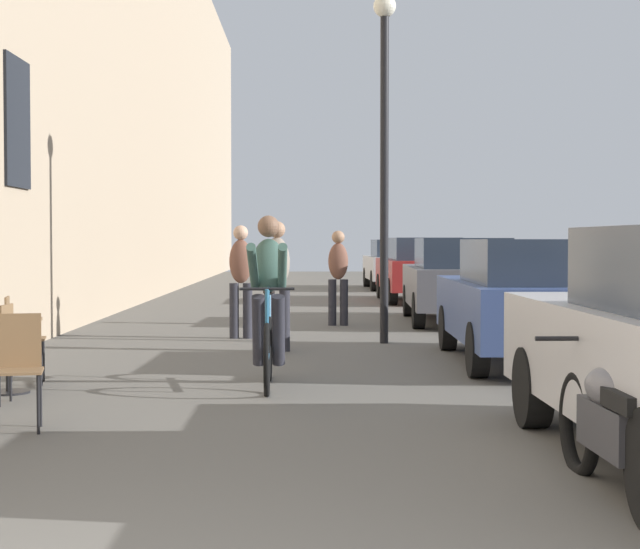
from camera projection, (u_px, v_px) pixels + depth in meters
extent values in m
cube|color=tan|center=(66.00, 0.00, 17.27)|extent=(0.50, 68.00, 11.00)
cube|color=black|center=(18.00, 122.00, 13.41)|extent=(0.04, 1.10, 1.70)
cylinder|color=black|center=(38.00, 405.00, 7.72)|extent=(0.02, 0.02, 0.45)
cylinder|color=black|center=(41.00, 398.00, 8.03)|extent=(0.02, 0.02, 0.45)
cube|color=brown|center=(17.00, 371.00, 7.83)|extent=(0.45, 0.45, 0.02)
cube|color=brown|center=(19.00, 340.00, 8.00)|extent=(0.34, 0.09, 0.42)
cylinder|color=black|center=(9.00, 392.00, 9.79)|extent=(0.40, 0.40, 0.02)
cylinder|color=black|center=(8.00, 356.00, 9.78)|extent=(0.05, 0.05, 0.67)
cylinder|color=brown|center=(8.00, 319.00, 9.77)|extent=(0.64, 0.64, 0.02)
cylinder|color=black|center=(44.00, 360.00, 10.60)|extent=(0.02, 0.02, 0.45)
cylinder|color=black|center=(42.00, 363.00, 10.28)|extent=(0.02, 0.02, 0.45)
cylinder|color=black|center=(11.00, 360.00, 10.53)|extent=(0.02, 0.02, 0.45)
cylinder|color=black|center=(8.00, 364.00, 10.22)|extent=(0.02, 0.02, 0.45)
cube|color=brown|center=(26.00, 339.00, 10.40)|extent=(0.44, 0.44, 0.02)
cube|color=brown|center=(7.00, 317.00, 10.36)|extent=(0.08, 0.34, 0.42)
cylinder|color=black|center=(11.00, 377.00, 9.29)|extent=(0.02, 0.02, 0.45)
cube|color=brown|center=(7.00, 328.00, 9.12)|extent=(0.03, 0.34, 0.42)
torus|color=black|center=(267.00, 360.00, 9.66)|extent=(0.06, 0.71, 0.71)
torus|color=black|center=(269.00, 348.00, 10.71)|extent=(0.06, 0.71, 0.71)
cylinder|color=#286084|center=(269.00, 322.00, 10.61)|extent=(0.04, 0.21, 0.58)
cylinder|color=#286084|center=(268.00, 292.00, 10.10)|extent=(0.05, 0.82, 0.14)
cylinder|color=#286084|center=(267.00, 325.00, 9.68)|extent=(0.04, 0.09, 0.67)
cylinder|color=#286084|center=(268.00, 350.00, 10.21)|extent=(0.05, 1.00, 0.12)
cylinder|color=black|center=(267.00, 289.00, 9.69)|extent=(0.52, 0.04, 0.03)
ellipsoid|color=black|center=(269.00, 292.00, 10.51)|extent=(0.12, 0.24, 0.06)
ellipsoid|color=#38564C|center=(269.00, 265.00, 10.42)|extent=(0.35, 0.35, 0.59)
sphere|color=brown|center=(268.00, 226.00, 10.37)|extent=(0.22, 0.22, 0.22)
cylinder|color=#26262D|center=(278.00, 330.00, 10.37)|extent=(0.14, 0.40, 0.75)
cylinder|color=#26262D|center=(259.00, 330.00, 10.36)|extent=(0.14, 0.40, 0.75)
cylinder|color=#38564C|center=(282.00, 267.00, 10.04)|extent=(0.12, 0.75, 0.48)
cylinder|color=#38564C|center=(253.00, 267.00, 10.03)|extent=(0.09, 0.75, 0.48)
cylinder|color=#26262D|center=(285.00, 320.00, 13.46)|extent=(0.14, 0.14, 0.84)
cylinder|color=#26262D|center=(269.00, 320.00, 13.43)|extent=(0.14, 0.14, 0.84)
ellipsoid|color=gray|center=(277.00, 262.00, 13.42)|extent=(0.37, 0.29, 0.66)
sphere|color=#A57A5B|center=(277.00, 230.00, 13.41)|extent=(0.22, 0.22, 0.22)
cylinder|color=#26262D|center=(248.00, 311.00, 15.24)|extent=(0.14, 0.14, 0.82)
cylinder|color=#26262D|center=(234.00, 311.00, 15.24)|extent=(0.14, 0.14, 0.82)
ellipsoid|color=brown|center=(241.00, 261.00, 15.21)|extent=(0.34, 0.24, 0.65)
sphere|color=tan|center=(241.00, 233.00, 15.20)|extent=(0.22, 0.22, 0.22)
cylinder|color=#26262D|center=(344.00, 302.00, 17.54)|extent=(0.14, 0.14, 0.79)
cylinder|color=#26262D|center=(332.00, 302.00, 17.54)|extent=(0.14, 0.14, 0.79)
ellipsoid|color=brown|center=(338.00, 261.00, 17.52)|extent=(0.34, 0.24, 0.62)
sphere|color=#A57A5B|center=(338.00, 237.00, 17.50)|extent=(0.22, 0.22, 0.22)
cylinder|color=black|center=(384.00, 180.00, 14.46)|extent=(0.12, 0.12, 4.60)
sphere|color=silver|center=(385.00, 6.00, 14.38)|extent=(0.32, 0.32, 0.32)
cylinder|color=black|center=(533.00, 388.00, 7.99)|extent=(0.21, 0.63, 0.63)
cube|color=#384C84|center=(527.00, 310.00, 12.22)|extent=(1.80, 4.17, 0.67)
cube|color=#283342|center=(535.00, 261.00, 11.70)|extent=(1.48, 2.26, 0.50)
cylinder|color=black|center=(448.00, 328.00, 13.60)|extent=(0.20, 0.60, 0.60)
cylinder|color=black|center=(566.00, 328.00, 13.58)|extent=(0.20, 0.60, 0.60)
cylinder|color=black|center=(478.00, 350.00, 10.87)|extent=(0.20, 0.60, 0.60)
cylinder|color=black|center=(625.00, 350.00, 10.86)|extent=(0.20, 0.60, 0.60)
cube|color=#595960|center=(458.00, 286.00, 18.22)|extent=(1.90, 4.27, 0.68)
cube|color=#283342|center=(461.00, 253.00, 17.70)|extent=(1.55, 2.32, 0.51)
cylinder|color=black|center=(409.00, 301.00, 19.64)|extent=(0.22, 0.61, 0.61)
cylinder|color=black|center=(492.00, 301.00, 19.60)|extent=(0.22, 0.61, 0.61)
cylinder|color=black|center=(419.00, 310.00, 16.87)|extent=(0.22, 0.61, 0.61)
cylinder|color=black|center=(515.00, 311.00, 16.83)|extent=(0.22, 0.61, 0.61)
cube|color=maroon|center=(420.00, 274.00, 24.38)|extent=(1.84, 4.29, 0.69)
cube|color=#283342|center=(423.00, 249.00, 23.85)|extent=(1.52, 2.33, 0.51)
cylinder|color=black|center=(381.00, 286.00, 25.77)|extent=(0.21, 0.62, 0.61)
cylinder|color=black|center=(445.00, 286.00, 25.82)|extent=(0.21, 0.62, 0.61)
cylinder|color=black|center=(392.00, 292.00, 22.97)|extent=(0.21, 0.62, 0.61)
cylinder|color=black|center=(464.00, 291.00, 23.02)|extent=(0.21, 0.62, 0.61)
cube|color=#B7B7BC|center=(396.00, 268.00, 30.64)|extent=(1.79, 4.17, 0.67)
cube|color=#283342|center=(398.00, 248.00, 30.13)|extent=(1.48, 2.26, 0.50)
cylinder|color=black|center=(367.00, 277.00, 32.00)|extent=(0.20, 0.60, 0.60)
cylinder|color=black|center=(417.00, 277.00, 32.04)|extent=(0.20, 0.60, 0.60)
cylinder|color=black|center=(374.00, 281.00, 29.27)|extent=(0.20, 0.60, 0.60)
cylinder|color=black|center=(428.00, 281.00, 29.31)|extent=(0.20, 0.60, 0.60)
torus|color=black|center=(579.00, 423.00, 6.50)|extent=(0.11, 0.69, 0.69)
cube|color=#333338|center=(617.00, 429.00, 5.77)|extent=(0.26, 0.77, 0.28)
ellipsoid|color=#595960|center=(612.00, 387.00, 5.87)|extent=(0.30, 0.53, 0.24)
cube|color=black|center=(635.00, 401.00, 5.49)|extent=(0.25, 0.45, 0.10)
cylinder|color=black|center=(585.00, 338.00, 6.38)|extent=(0.62, 0.05, 0.03)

